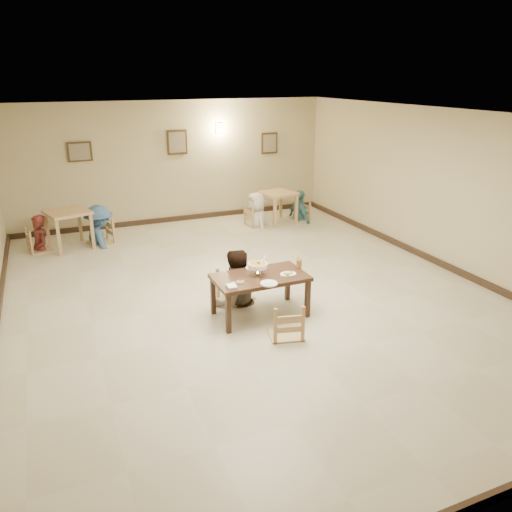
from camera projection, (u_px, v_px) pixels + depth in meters
name	position (u px, v px, depth m)	size (l,w,h in m)	color
floor	(251.00, 294.00, 8.63)	(10.00, 10.00, 0.00)	#BEB69D
ceiling	(250.00, 114.00, 7.60)	(10.00, 10.00, 0.00)	silver
wall_back	(174.00, 163.00, 12.44)	(10.00, 10.00, 0.00)	tan
wall_front	(501.00, 365.00, 3.79)	(10.00, 10.00, 0.00)	tan
wall_right	(442.00, 189.00, 9.59)	(10.00, 10.00, 0.00)	tan
baseboard_back	(177.00, 219.00, 12.90)	(8.00, 0.06, 0.12)	#2F2016
baseboard_front	(470.00, 506.00, 4.32)	(8.00, 0.06, 0.12)	#2F2016
baseboard_right	(432.00, 259.00, 10.07)	(0.06, 10.00, 0.12)	#2F2016
picture_a	(80.00, 152.00, 11.45)	(0.55, 0.04, 0.45)	#3A2714
picture_b	(177.00, 142.00, 12.26)	(0.50, 0.04, 0.60)	#3A2714
picture_c	(269.00, 143.00, 13.23)	(0.45, 0.04, 0.55)	#3A2714
wall_sconce	(219.00, 128.00, 12.57)	(0.16, 0.05, 0.22)	#FFD88C
main_table	(260.00, 280.00, 7.68)	(1.44, 0.81, 0.67)	#3A2418
chair_far	(235.00, 271.00, 8.26)	(0.48, 0.48, 1.02)	tan
chair_near	(286.00, 303.00, 7.10)	(0.48, 0.48, 1.02)	tan
main_diner	(234.00, 250.00, 8.05)	(0.88, 0.69, 1.81)	gray
curry_warmer	(258.00, 266.00, 7.62)	(0.34, 0.30, 0.27)	silver
rice_plate_far	(254.00, 267.00, 7.94)	(0.29, 0.29, 0.07)	white
rice_plate_near	(269.00, 283.00, 7.34)	(0.26, 0.26, 0.06)	white
fried_plate	(288.00, 274.00, 7.67)	(0.26, 0.26, 0.06)	white
chili_dish	(240.00, 282.00, 7.39)	(0.11, 0.11, 0.02)	white
napkin_cutlery	(232.00, 286.00, 7.23)	(0.19, 0.27, 0.03)	white
drink_glass	(299.00, 263.00, 7.94)	(0.08, 0.08, 0.17)	white
bg_table_left	(68.00, 217.00, 10.68)	(1.04, 1.04, 0.84)	tan
bg_table_right	(278.00, 198.00, 12.59)	(0.92, 0.92, 0.78)	tan
bg_chair_ll	(38.00, 229.00, 10.58)	(0.46, 0.46, 0.97)	tan
bg_chair_lr	(99.00, 220.00, 11.00)	(0.51, 0.51, 1.09)	tan
bg_chair_rl	(256.00, 205.00, 12.38)	(0.48, 0.48, 1.02)	tan
bg_chair_rr	(300.00, 203.00, 12.85)	(0.43, 0.43, 0.92)	tan
bg_diner_a	(36.00, 215.00, 10.47)	(0.57, 0.38, 1.57)	maroon
bg_diner_b	(97.00, 205.00, 10.88)	(1.14, 0.65, 1.76)	teal
bg_diner_c	(256.00, 193.00, 12.27)	(0.81, 0.53, 1.67)	silver
bg_diner_d	(300.00, 190.00, 12.74)	(0.92, 0.38, 1.57)	teal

